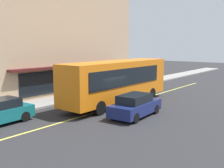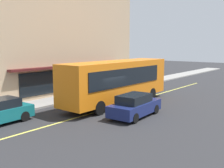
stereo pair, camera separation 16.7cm
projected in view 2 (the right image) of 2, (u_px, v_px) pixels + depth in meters
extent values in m
plane|color=#28282B|center=(106.00, 109.00, 20.09)|extent=(120.00, 120.00, 0.00)
cube|color=gray|center=(60.00, 100.00, 23.30)|extent=(80.00, 2.58, 0.15)
cube|color=#D8D14C|center=(106.00, 109.00, 20.09)|extent=(36.00, 0.16, 0.01)
cube|color=tan|center=(34.00, 39.00, 28.96)|extent=(19.18, 11.62, 10.77)
cube|color=#4C1919|center=(74.00, 66.00, 25.58)|extent=(13.42, 0.70, 0.20)
cube|color=black|center=(72.00, 79.00, 25.90)|extent=(11.51, 0.08, 2.00)
cube|color=orange|center=(117.00, 80.00, 21.59)|extent=(11.01, 2.54, 3.00)
cube|color=black|center=(152.00, 70.00, 25.75)|extent=(0.13, 2.10, 1.80)
cube|color=black|center=(103.00, 75.00, 22.09)|extent=(8.80, 0.09, 1.32)
cube|color=black|center=(128.00, 77.00, 20.52)|extent=(8.80, 0.09, 1.32)
cube|color=#0CF259|center=(153.00, 61.00, 25.67)|extent=(0.09, 1.90, 0.36)
cube|color=#2D2D33|center=(152.00, 87.00, 26.06)|extent=(0.17, 2.40, 0.40)
cylinder|color=black|center=(131.00, 91.00, 25.22)|extent=(1.00, 0.30, 1.00)
cylinder|color=black|center=(152.00, 93.00, 23.83)|extent=(1.00, 0.30, 1.00)
cylinder|color=black|center=(76.00, 103.00, 19.78)|extent=(1.00, 0.30, 1.00)
cylinder|color=black|center=(99.00, 108.00, 18.38)|extent=(1.00, 0.30, 1.00)
cylinder|color=black|center=(25.00, 116.00, 16.90)|extent=(0.65, 0.25, 0.64)
cylinder|color=black|center=(9.00, 112.00, 17.87)|extent=(0.65, 0.25, 0.64)
cube|color=navy|center=(135.00, 108.00, 18.04)|extent=(4.40, 2.05, 0.75)
cube|color=black|center=(134.00, 99.00, 17.82)|extent=(2.49, 1.65, 0.55)
cylinder|color=black|center=(135.00, 106.00, 19.69)|extent=(0.65, 0.26, 0.64)
cylinder|color=black|center=(155.00, 109.00, 18.75)|extent=(0.65, 0.26, 0.64)
cylinder|color=black|center=(113.00, 114.00, 17.40)|extent=(0.65, 0.26, 0.64)
cylinder|color=black|center=(135.00, 118.00, 16.46)|extent=(0.65, 0.26, 0.64)
cylinder|color=black|center=(113.00, 84.00, 29.24)|extent=(0.18, 0.18, 0.75)
cylinder|color=maroon|center=(113.00, 78.00, 29.14)|extent=(0.34, 0.34, 0.59)
sphere|color=tan|center=(113.00, 74.00, 29.08)|extent=(0.21, 0.21, 0.21)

